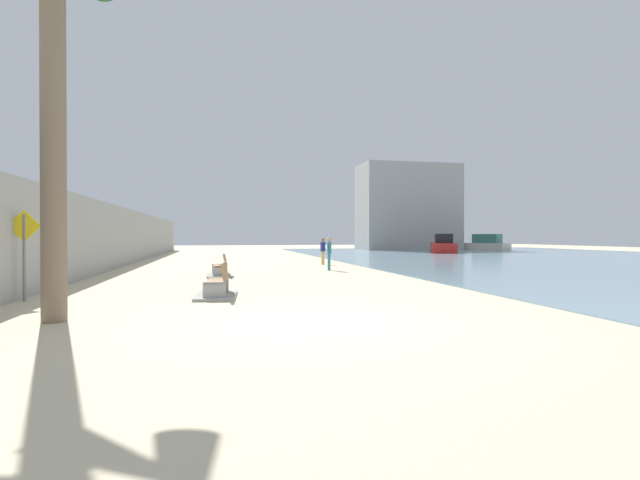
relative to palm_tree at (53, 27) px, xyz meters
The scene contains 12 objects.
ground_plane 18.67m from the palm_tree, 73.23° to the left, with size 120.00×120.00×0.00m, color beige.
seawall 17.64m from the palm_tree, 98.05° to the left, with size 0.80×64.00×3.35m, color #9E9E99.
water_bay 34.20m from the palm_tree, 30.20° to the left, with size 36.00×68.00×0.04m, color #7A99A8.
palm_tree is the anchor object (origin of this frame).
bench_near 7.36m from the palm_tree, 45.78° to the left, with size 1.25×2.18×0.98m.
bench_far 12.32m from the palm_tree, 72.29° to the left, with size 1.16×2.13×0.98m.
person_walking 20.35m from the palm_tree, 61.55° to the left, with size 0.26×0.52×1.62m.
person_standing 16.21m from the palm_tree, 55.68° to the left, with size 0.23×0.53×1.68m.
boat_mid_bay 43.41m from the palm_tree, 53.19° to the left, with size 5.37×8.14×1.90m.
boat_outer 54.55m from the palm_tree, 50.48° to the left, with size 5.51×7.31×1.90m.
pedestrian_sign 5.85m from the palm_tree, 117.64° to the left, with size 0.85×0.08×2.42m.
harbor_building 52.07m from the palm_tree, 59.68° to the left, with size 12.00×6.00×10.50m, color #9E9E99.
Camera 1 is at (-1.84, -9.46, 1.74)m, focal length 26.68 mm.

